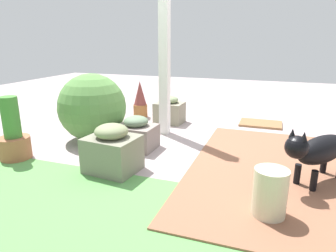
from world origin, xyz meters
The scene contains 13 objects.
ground_plane centered at (0.00, 0.00, 0.00)m, with size 12.00×12.00×0.00m, color #A59394.
brick_path centered at (-1.08, 0.51, 0.01)m, with size 1.80×2.40×0.02m, color #8C5941.
porch_pillar centered at (0.43, -0.29, 1.17)m, with size 0.12×0.12×2.33m, color white.
stone_planter_nearest centered at (0.54, -0.79, 0.18)m, with size 0.40×0.34×0.40m.
stone_planter_mid centered at (0.54, 0.35, 0.17)m, with size 0.44×0.37×0.37m.
stone_planter_far centered at (0.48, 0.97, 0.20)m, with size 0.49×0.43×0.45m.
round_shrub centered at (1.15, 0.25, 0.40)m, with size 0.80×0.80×0.80m, color #558743.
terracotta_pot_broad centered at (1.72, -0.66, 0.25)m, with size 0.43×0.43×0.42m.
terracotta_pot_tall centered at (1.57, 1.04, 0.23)m, with size 0.31×0.31×0.64m.
terracotta_pot_spiky centered at (1.08, -0.95, 0.27)m, with size 0.22×0.22×0.56m.
dog centered at (-1.25, 0.65, 0.31)m, with size 0.58×0.69×0.53m.
ceramic_urn centered at (-0.90, 1.28, 0.18)m, with size 0.23×0.23×0.35m, color beige.
doormat centered at (-0.72, -1.12, 0.01)m, with size 0.58×0.41×0.03m, color olive.
Camera 1 is at (-0.86, 3.23, 1.18)m, focal length 32.23 mm.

